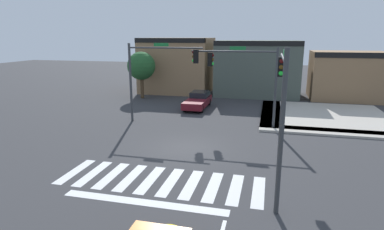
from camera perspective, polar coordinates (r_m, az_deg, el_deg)
The scene contains 9 objects.
ground_plane at distance 18.81m, azimuth -1.08°, elevation -5.91°, with size 120.00×120.00×0.00m, color #353538.
crosswalk_near at distance 14.84m, azimuth -5.65°, elevation -11.58°, with size 9.23×2.92×0.01m.
curb_corner_northeast at distance 27.53m, azimuth 21.62°, elevation -0.35°, with size 10.00×10.60×0.15m.
storefront_row at distance 36.28m, azimuth 9.18°, elevation 8.22°, with size 25.75×6.48×6.20m.
traffic_signal_northeast at distance 22.59m, azimuth 9.42°, elevation 7.76°, with size 6.02×0.32×5.69m.
traffic_signal_southeast at distance 13.53m, azimuth 15.70°, elevation 3.95°, with size 0.32×6.02×6.01m.
traffic_signal_northwest at distance 23.61m, azimuth -6.16°, elevation 8.42°, with size 5.61×0.32×5.91m.
car_maroon at distance 29.18m, azimuth 1.07°, elevation 2.62°, with size 1.78×4.74×1.36m.
roadside_tree at distance 33.87m, azimuth -9.03°, elevation 8.61°, with size 2.91×2.91×4.85m.
Camera 1 is at (4.58, -17.10, 6.35)m, focal length 29.91 mm.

